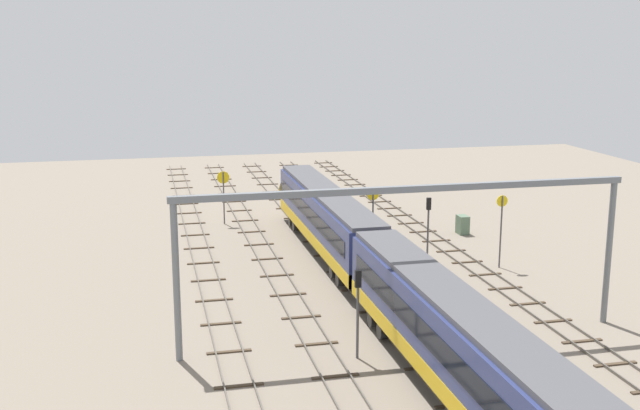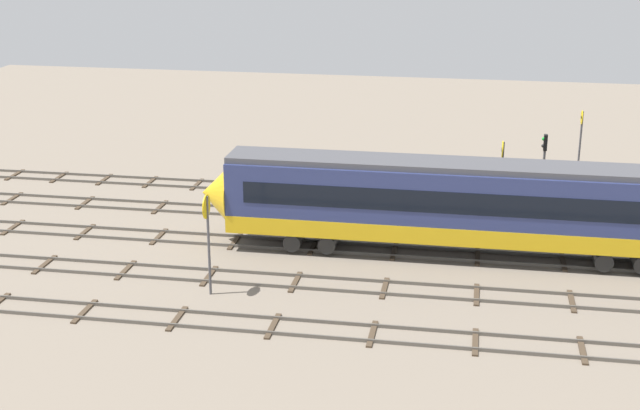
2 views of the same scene
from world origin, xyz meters
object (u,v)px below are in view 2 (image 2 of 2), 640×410
at_px(speed_sign_far_trackside, 501,176).
at_px(signal_light_trackside_departure, 543,165).
at_px(relay_cabinet, 418,170).
at_px(speed_sign_near_foreground, 208,228).
at_px(speed_sign_mid_trackside, 580,143).

distance_m(speed_sign_far_trackside, signal_light_trackside_departure, 4.27).
bearing_deg(relay_cabinet, speed_sign_far_trackside, 117.65).
distance_m(speed_sign_near_foreground, speed_sign_far_trackside, 16.40).
height_order(speed_sign_near_foreground, speed_sign_mid_trackside, speed_sign_mid_trackside).
height_order(speed_sign_near_foreground, signal_light_trackside_departure, signal_light_trackside_departure).
bearing_deg(relay_cabinet, signal_light_trackside_departure, 141.04).
height_order(speed_sign_mid_trackside, speed_sign_far_trackside, speed_sign_mid_trackside).
bearing_deg(speed_sign_near_foreground, relay_cabinet, -112.68).
xyz_separation_m(speed_sign_near_foreground, speed_sign_mid_trackside, (-17.86, -18.09, 0.15)).
distance_m(speed_sign_near_foreground, signal_light_trackside_departure, 20.48).
xyz_separation_m(speed_sign_near_foreground, relay_cabinet, (-8.10, -19.39, -2.45)).
bearing_deg(speed_sign_mid_trackside, signal_light_trackside_departure, 62.77).
bearing_deg(signal_light_trackside_departure, speed_sign_far_trackside, 55.91).
bearing_deg(speed_sign_near_foreground, speed_sign_far_trackside, -142.86).
distance_m(speed_sign_mid_trackside, speed_sign_far_trackside, 9.49).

